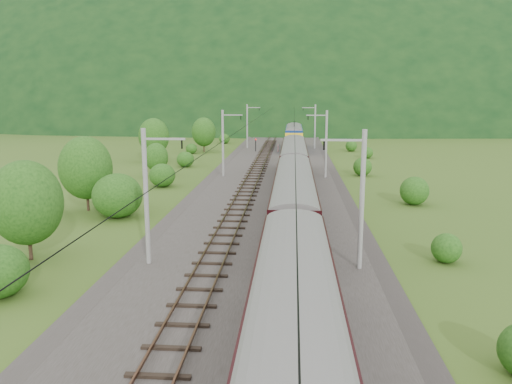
{
  "coord_description": "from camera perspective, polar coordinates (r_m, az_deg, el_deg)",
  "views": [
    {
      "loc": [
        2.29,
        -27.8,
        10.23
      ],
      "look_at": [
        -0.58,
        10.62,
        2.6
      ],
      "focal_mm": 35.0,
      "sensor_mm": 36.0,
      "label": 1
    }
  ],
  "objects": [
    {
      "name": "catenary_left",
      "position": [
        60.66,
        -3.74,
        5.76
      ],
      "size": [
        2.54,
        192.28,
        8.0
      ],
      "color": "gray",
      "rests_on": "railbed"
    },
    {
      "name": "train",
      "position": [
        36.29,
        4.37,
        0.41
      ],
      "size": [
        2.91,
        117.93,
        5.05
      ],
      "color": "black",
      "rests_on": "ground"
    },
    {
      "name": "track_left",
      "position": [
        39.35,
        -2.72,
        -3.32
      ],
      "size": [
        2.4,
        220.0,
        0.27
      ],
      "color": "#523323",
      "rests_on": "railbed"
    },
    {
      "name": "hazard_post_far",
      "position": [
        70.26,
        2.91,
        3.69
      ],
      "size": [
        0.16,
        0.16,
        1.52
      ],
      "primitive_type": "cylinder",
      "color": "red",
      "rests_on": "railbed"
    },
    {
      "name": "ground",
      "position": [
        29.71,
        -0.42,
        -8.94
      ],
      "size": [
        600.0,
        600.0,
        0.0
      ],
      "primitive_type": "plane",
      "color": "#38581B",
      "rests_on": "ground"
    },
    {
      "name": "mountain_ridge",
      "position": [
        350.02,
        -16.39,
        9.08
      ],
      "size": [
        336.0,
        280.0,
        132.0
      ],
      "primitive_type": "ellipsoid",
      "color": "black",
      "rests_on": "ground"
    },
    {
      "name": "vegetation_left",
      "position": [
        45.23,
        -17.28,
        1.42
      ],
      "size": [
        12.89,
        143.48,
        6.61
      ],
      "color": "#194311",
      "rests_on": "ground"
    },
    {
      "name": "catenary_right",
      "position": [
        60.2,
        7.94,
        5.63
      ],
      "size": [
        2.54,
        192.28,
        8.0
      ],
      "color": "gray",
      "rests_on": "railbed"
    },
    {
      "name": "signal",
      "position": [
        87.2,
        -0.04,
        5.52
      ],
      "size": [
        0.24,
        0.24,
        2.2
      ],
      "color": "black",
      "rests_on": "railbed"
    },
    {
      "name": "railbed",
      "position": [
        39.19,
        0.78,
        -3.7
      ],
      "size": [
        14.0,
        220.0,
        0.3
      ],
      "primitive_type": "cube",
      "color": "#38332D",
      "rests_on": "ground"
    },
    {
      "name": "vegetation_right",
      "position": [
        39.18,
        19.74,
        -3.04
      ],
      "size": [
        5.38,
        103.11,
        2.4
      ],
      "color": "#194311",
      "rests_on": "ground"
    },
    {
      "name": "overhead_wires",
      "position": [
        38.0,
        0.81,
        6.48
      ],
      "size": [
        4.83,
        198.0,
        0.03
      ],
      "color": "black",
      "rests_on": "ground"
    },
    {
      "name": "track_right",
      "position": [
        39.07,
        4.3,
        -3.45
      ],
      "size": [
        2.4,
        220.0,
        0.27
      ],
      "color": "#523323",
      "rests_on": "railbed"
    },
    {
      "name": "hazard_post_near",
      "position": [
        86.21,
        2.54,
        5.05
      ],
      "size": [
        0.15,
        0.15,
        1.42
      ],
      "primitive_type": "cylinder",
      "color": "red",
      "rests_on": "railbed"
    },
    {
      "name": "mountain_main",
      "position": [
        287.99,
        3.86,
        9.14
      ],
      "size": [
        504.0,
        360.0,
        244.0
      ],
      "primitive_type": "ellipsoid",
      "color": "black",
      "rests_on": "ground"
    }
  ]
}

